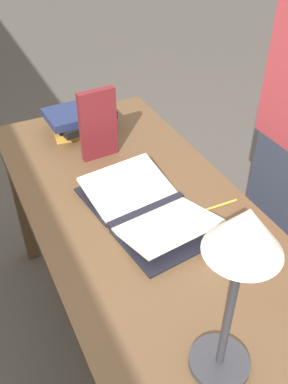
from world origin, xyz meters
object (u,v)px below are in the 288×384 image
(book_stack_tall, at_px, (80,120))
(coffee_mug, at_px, (218,247))
(reading_lamp, at_px, (241,256))
(open_book, at_px, (147,208))
(book_standing_upright, at_px, (98,125))
(pencil, at_px, (218,206))

(book_stack_tall, relative_size, coffee_mug, 3.20)
(reading_lamp, height_order, coffee_mug, reading_lamp)
(open_book, relative_size, book_standing_upright, 1.86)
(book_standing_upright, height_order, coffee_mug, book_standing_upright)
(coffee_mug, bearing_deg, book_standing_upright, 9.36)
(reading_lamp, bearing_deg, coffee_mug, -32.53)
(open_book, xyz_separation_m, book_stack_tall, (0.60, 0.02, 0.03))
(book_standing_upright, distance_m, pencil, 0.54)
(open_book, distance_m, coffee_mug, 0.28)
(book_standing_upright, bearing_deg, pencil, -155.92)
(book_standing_upright, height_order, reading_lamp, reading_lamp)
(book_stack_tall, height_order, coffee_mug, book_stack_tall)
(coffee_mug, bearing_deg, book_stack_tall, 7.36)
(open_book, bearing_deg, pencil, -116.00)
(reading_lamp, height_order, pencil, reading_lamp)
(book_standing_upright, bearing_deg, coffee_mug, -174.03)
(reading_lamp, xyz_separation_m, pencil, (0.47, -0.31, -0.36))
(open_book, relative_size, book_stack_tall, 1.85)
(book_stack_tall, height_order, pencil, book_stack_tall)
(reading_lamp, bearing_deg, open_book, -8.77)
(open_book, bearing_deg, coffee_mug, -167.52)
(book_standing_upright, height_order, pencil, book_standing_upright)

